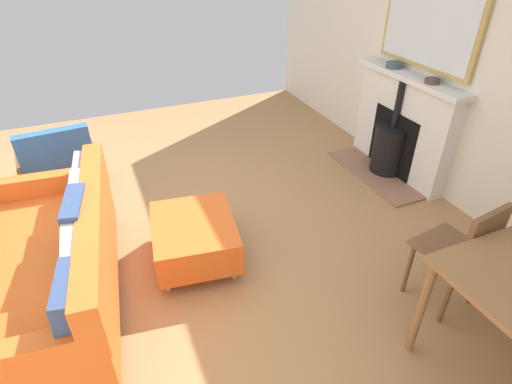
{
  "coord_description": "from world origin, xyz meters",
  "views": [
    {
      "loc": [
        0.29,
        2.81,
        2.24
      ],
      "look_at": [
        -0.72,
        0.43,
        0.56
      ],
      "focal_mm": 28.41,
      "sensor_mm": 36.0,
      "label": 1
    }
  ],
  "objects_px": {
    "fireplace": "(398,132)",
    "mantel_bowl_near": "(394,65)",
    "ottoman": "(194,236)",
    "mantel_bowl_far": "(433,80)",
    "sofa": "(53,266)",
    "armchair_accent": "(58,158)",
    "dining_chair_near_fireplace": "(464,249)"
  },
  "relations": [
    {
      "from": "sofa",
      "to": "mantel_bowl_far",
      "type": "bearing_deg",
      "value": -173.97
    },
    {
      "from": "fireplace",
      "to": "sofa",
      "type": "relative_size",
      "value": 0.73
    },
    {
      "from": "mantel_bowl_near",
      "to": "mantel_bowl_far",
      "type": "distance_m",
      "value": 0.53
    },
    {
      "from": "fireplace",
      "to": "ottoman",
      "type": "relative_size",
      "value": 1.67
    },
    {
      "from": "mantel_bowl_far",
      "to": "dining_chair_near_fireplace",
      "type": "distance_m",
      "value": 1.76
    },
    {
      "from": "fireplace",
      "to": "mantel_bowl_near",
      "type": "relative_size",
      "value": 8.61
    },
    {
      "from": "dining_chair_near_fireplace",
      "to": "ottoman",
      "type": "bearing_deg",
      "value": -37.67
    },
    {
      "from": "mantel_bowl_near",
      "to": "armchair_accent",
      "type": "bearing_deg",
      "value": -8.85
    },
    {
      "from": "mantel_bowl_far",
      "to": "sofa",
      "type": "distance_m",
      "value": 3.46
    },
    {
      "from": "fireplace",
      "to": "sofa",
      "type": "height_order",
      "value": "fireplace"
    },
    {
      "from": "mantel_bowl_far",
      "to": "mantel_bowl_near",
      "type": "bearing_deg",
      "value": -90.0
    },
    {
      "from": "fireplace",
      "to": "mantel_bowl_near",
      "type": "distance_m",
      "value": 0.68
    },
    {
      "from": "mantel_bowl_far",
      "to": "sofa",
      "type": "bearing_deg",
      "value": 6.03
    },
    {
      "from": "armchair_accent",
      "to": "mantel_bowl_far",
      "type": "bearing_deg",
      "value": 162.37
    },
    {
      "from": "fireplace",
      "to": "sofa",
      "type": "distance_m",
      "value": 3.42
    },
    {
      "from": "mantel_bowl_far",
      "to": "armchair_accent",
      "type": "bearing_deg",
      "value": -17.63
    },
    {
      "from": "fireplace",
      "to": "ottoman",
      "type": "distance_m",
      "value": 2.44
    },
    {
      "from": "fireplace",
      "to": "mantel_bowl_far",
      "type": "relative_size",
      "value": 9.86
    },
    {
      "from": "mantel_bowl_far",
      "to": "sofa",
      "type": "height_order",
      "value": "mantel_bowl_far"
    },
    {
      "from": "armchair_accent",
      "to": "mantel_bowl_near",
      "type": "bearing_deg",
      "value": 171.15
    },
    {
      "from": "sofa",
      "to": "armchair_accent",
      "type": "bearing_deg",
      "value": -92.95
    },
    {
      "from": "sofa",
      "to": "ottoman",
      "type": "xyz_separation_m",
      "value": [
        -0.99,
        -0.09,
        -0.13
      ]
    },
    {
      "from": "ottoman",
      "to": "armchair_accent",
      "type": "xyz_separation_m",
      "value": [
        0.92,
        -1.31,
        0.24
      ]
    },
    {
      "from": "sofa",
      "to": "ottoman",
      "type": "distance_m",
      "value": 1.0
    },
    {
      "from": "armchair_accent",
      "to": "dining_chair_near_fireplace",
      "type": "bearing_deg",
      "value": 134.38
    },
    {
      "from": "mantel_bowl_near",
      "to": "mantel_bowl_far",
      "type": "bearing_deg",
      "value": 90.0
    },
    {
      "from": "mantel_bowl_far",
      "to": "dining_chair_near_fireplace",
      "type": "xyz_separation_m",
      "value": [
        0.88,
        1.41,
        -0.58
      ]
    },
    {
      "from": "armchair_accent",
      "to": "fireplace",
      "type": "bearing_deg",
      "value": 166.81
    },
    {
      "from": "mantel_bowl_near",
      "to": "ottoman",
      "type": "xyz_separation_m",
      "value": [
        2.38,
        0.8,
        -0.87
      ]
    },
    {
      "from": "fireplace",
      "to": "mantel_bowl_near",
      "type": "height_order",
      "value": "mantel_bowl_near"
    },
    {
      "from": "sofa",
      "to": "armchair_accent",
      "type": "xyz_separation_m",
      "value": [
        -0.07,
        -1.4,
        0.11
      ]
    },
    {
      "from": "armchair_accent",
      "to": "sofa",
      "type": "bearing_deg",
      "value": 87.05
    }
  ]
}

